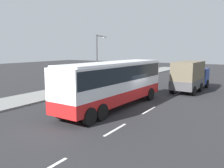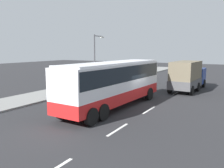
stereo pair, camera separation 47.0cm
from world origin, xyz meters
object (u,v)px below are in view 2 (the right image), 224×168
cargo_truck (188,75)px  pedestrian_at_crossing (58,84)px  coach_bus (114,80)px  car_red_compact (135,79)px  street_lamp (96,56)px  pedestrian_near_curb (97,76)px

cargo_truck → pedestrian_at_crossing: (-9.07, 10.62, -0.60)m
coach_bus → pedestrian_at_crossing: size_ratio=6.88×
car_red_compact → cargo_truck: bearing=-94.7°
coach_bus → street_lamp: 10.76m
coach_bus → pedestrian_near_curb: coach_bus is taller
cargo_truck → pedestrian_near_curb: (-0.43, 11.64, -0.64)m
cargo_truck → street_lamp: size_ratio=1.26×
cargo_truck → pedestrian_near_curb: bearing=94.7°
coach_bus → pedestrian_at_crossing: (1.66, 7.28, -1.10)m
cargo_truck → street_lamp: street_lamp is taller
pedestrian_near_curb → street_lamp: 3.77m
cargo_truck → pedestrian_at_crossing: cargo_truck is taller
coach_bus → car_red_compact: (12.14, 3.69, -1.48)m
coach_bus → cargo_truck: bearing=-14.3°
coach_bus → car_red_compact: 12.78m
car_red_compact → pedestrian_at_crossing: 11.09m
pedestrian_near_curb → pedestrian_at_crossing: (-8.64, -1.02, 0.05)m
cargo_truck → coach_bus: bearing=165.3°
pedestrian_near_curb → coach_bus: bearing=-134.6°
coach_bus → cargo_truck: coach_bus is taller
pedestrian_near_curb → street_lamp: (-2.30, -1.28, 2.70)m
pedestrian_near_curb → pedestrian_at_crossing: size_ratio=0.96×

